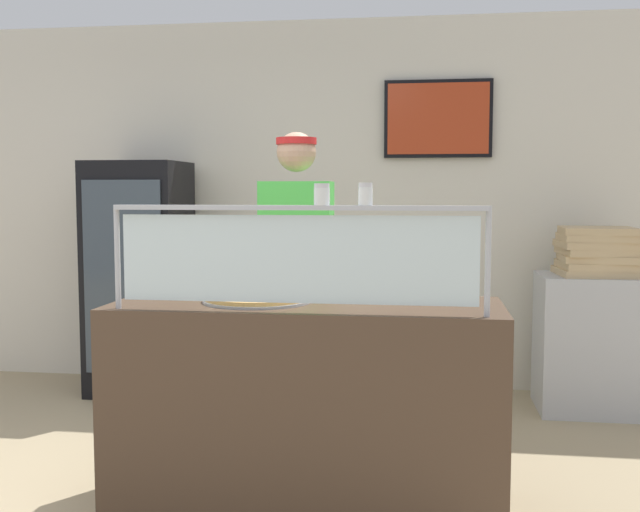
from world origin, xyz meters
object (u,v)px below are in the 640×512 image
at_px(pizza_tray, 257,298).
at_px(worker_figure, 297,274).
at_px(pepper_flake_shaker, 365,196).
at_px(drink_fridge, 140,277).
at_px(pizza_box_stack, 596,251).
at_px(pizza_server, 250,294).
at_px(parmesan_shaker, 322,196).

bearing_deg(pizza_tray, worker_figure, 83.53).
xyz_separation_m(pepper_flake_shaker, drink_fridge, (-1.80, 2.11, -0.60)).
bearing_deg(drink_fridge, pizza_box_stack, -0.80).
bearing_deg(pizza_server, pizza_box_stack, 29.25).
distance_m(pizza_tray, worker_figure, 0.65).
height_order(pizza_server, worker_figure, worker_figure).
height_order(pizza_server, pepper_flake_shaker, pepper_flake_shaker).
relative_size(pizza_server, parmesan_shaker, 3.17).
distance_m(pizza_tray, pepper_flake_shaker, 0.74).
xyz_separation_m(pizza_server, drink_fridge, (-1.26, 1.85, -0.16)).
bearing_deg(pepper_flake_shaker, pizza_tray, 151.82).
relative_size(pizza_tray, pepper_flake_shaker, 5.38).
bearing_deg(parmesan_shaker, pizza_tray, 140.69).
xyz_separation_m(pizza_tray, drink_fridge, (-1.29, 1.83, -0.14)).
distance_m(pizza_tray, parmesan_shaker, 0.63).
relative_size(pizza_server, drink_fridge, 0.17).
xyz_separation_m(pizza_server, pepper_flake_shaker, (0.54, -0.25, 0.44)).
distance_m(drink_fridge, pizza_box_stack, 3.15).
distance_m(pizza_server, drink_fridge, 2.25).
bearing_deg(pizza_server, pizza_tray, 23.56).
bearing_deg(drink_fridge, pizza_tray, -54.93).
distance_m(pizza_tray, pizza_server, 0.04).
bearing_deg(pizza_box_stack, parmesan_shaker, -126.38).
bearing_deg(pepper_flake_shaker, drink_fridge, 130.48).
bearing_deg(drink_fridge, parmesan_shaker, -52.42).
distance_m(parmesan_shaker, drink_fridge, 2.72).
height_order(pepper_flake_shaker, drink_fridge, drink_fridge).
xyz_separation_m(pizza_tray, worker_figure, (0.07, 0.65, 0.04)).
height_order(pizza_tray, drink_fridge, drink_fridge).
height_order(pizza_tray, worker_figure, worker_figure).
xyz_separation_m(pepper_flake_shaker, worker_figure, (-0.44, 0.92, -0.43)).
bearing_deg(pepper_flake_shaker, pizza_server, 154.68).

